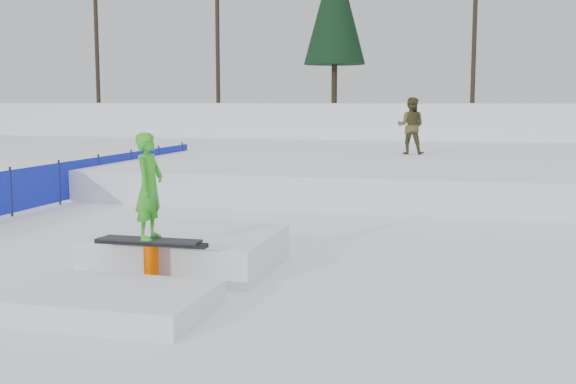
# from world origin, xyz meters

# --- Properties ---
(ground) EXTENTS (120.00, 120.00, 0.00)m
(ground) POSITION_xyz_m (0.00, 0.00, 0.00)
(ground) COLOR white
(snow_berm) EXTENTS (60.00, 14.00, 2.40)m
(snow_berm) POSITION_xyz_m (0.00, 30.00, 1.20)
(snow_berm) COLOR white
(snow_berm) RESTS_ON ground
(snow_midrise) EXTENTS (50.00, 18.00, 0.80)m
(snow_midrise) POSITION_xyz_m (0.00, 16.00, 0.40)
(snow_midrise) COLOR white
(snow_midrise) RESTS_ON ground
(safety_fence) EXTENTS (0.05, 16.00, 1.10)m
(safety_fence) POSITION_xyz_m (-6.50, 6.60, 0.55)
(safety_fence) COLOR #141FB0
(safety_fence) RESTS_ON ground
(walker_olive) EXTENTS (0.93, 0.75, 1.84)m
(walker_olive) POSITION_xyz_m (1.25, 14.73, 1.72)
(walker_olive) COLOR #484120
(walker_olive) RESTS_ON snow_midrise
(jib_rail_feature) EXTENTS (2.60, 4.40, 2.11)m
(jib_rail_feature) POSITION_xyz_m (-0.84, 0.41, 0.30)
(jib_rail_feature) COLOR white
(jib_rail_feature) RESTS_ON ground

